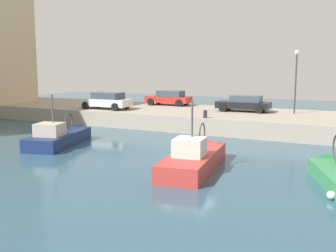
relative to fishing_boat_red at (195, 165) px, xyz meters
name	(u,v)px	position (x,y,z in m)	size (l,w,h in m)	color
water_surface	(189,159)	(1.53, 0.98, -0.11)	(80.00, 80.00, 0.00)	#2D5166
quay_wall	(249,121)	(13.03, 0.98, 0.49)	(9.00, 56.00, 1.20)	#9E9384
fishing_boat_red	(195,165)	(0.00, 0.00, 0.00)	(7.18, 2.88, 4.19)	#BC3833
fishing_boat_navy	(61,142)	(1.62, 9.79, 0.00)	(6.47, 3.44, 4.13)	navy
parked_car_black	(244,103)	(13.94, 1.64, 1.76)	(2.02, 4.31, 1.30)	black
parked_car_red	(169,98)	(15.83, 9.30, 1.79)	(1.96, 4.22, 1.36)	red
parked_car_white	(107,101)	(10.53, 12.56, 1.81)	(2.02, 4.37, 1.42)	silver
mooring_bollard_north	(205,114)	(8.88, 2.98, 1.36)	(0.28, 0.28, 0.55)	#2D2D33
quay_streetlamp	(296,71)	(14.53, -2.18, 4.34)	(0.36, 0.36, 4.83)	#38383D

